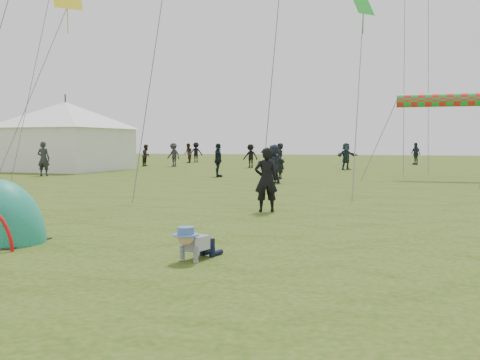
# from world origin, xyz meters

# --- Properties ---
(ground) EXTENTS (140.00, 140.00, 0.00)m
(ground) POSITION_xyz_m (0.00, 0.00, 0.00)
(ground) COLOR #25470A
(crawling_toddler) EXTENTS (0.66, 0.79, 0.52)m
(crawling_toddler) POSITION_xyz_m (1.04, 0.51, 0.26)
(crawling_toddler) COLOR black
(crawling_toddler) RESTS_ON ground
(standing_adult) EXTENTS (0.68, 0.57, 1.59)m
(standing_adult) POSITION_xyz_m (0.85, 6.11, 0.79)
(standing_adult) COLOR black
(standing_adult) RESTS_ON ground
(event_marquee) EXTENTS (7.12, 7.12, 4.52)m
(event_marquee) POSITION_xyz_m (-15.42, 22.24, 2.26)
(event_marquee) COLOR white
(event_marquee) RESTS_ON ground
(crowd_person_1) EXTENTS (0.61, 0.78, 1.58)m
(crowd_person_1) POSITION_xyz_m (-13.21, 28.93, 0.79)
(crowd_person_1) COLOR black
(crowd_person_1) RESTS_ON ground
(crowd_person_2) EXTENTS (0.92, 1.07, 1.72)m
(crowd_person_2) POSITION_xyz_m (5.82, 37.06, 0.86)
(crowd_person_2) COLOR #1F2E39
(crowd_person_2) RESTS_ON ground
(crowd_person_3) EXTENTS (1.22, 0.85, 1.74)m
(crowd_person_3) POSITION_xyz_m (-12.42, 37.25, 0.87)
(crowd_person_3) COLOR black
(crowd_person_3) RESTS_ON ground
(crowd_person_5) EXTENTS (1.23, 1.54, 1.64)m
(crowd_person_5) POSITION_xyz_m (-0.84, 15.07, 0.82)
(crowd_person_5) COLOR #262C3F
(crowd_person_5) RESTS_ON ground
(crowd_person_6) EXTENTS (0.70, 0.52, 1.76)m
(crowd_person_6) POSITION_xyz_m (-13.25, 16.92, 0.88)
(crowd_person_6) COLOR #25272B
(crowd_person_6) RESTS_ON ground
(crowd_person_7) EXTENTS (0.68, 0.85, 1.69)m
(crowd_person_7) POSITION_xyz_m (-17.92, 20.80, 0.84)
(crowd_person_7) COLOR #403329
(crowd_person_7) RESTS_ON ground
(crowd_person_8) EXTENTS (0.74, 1.06, 1.68)m
(crowd_person_8) POSITION_xyz_m (-4.40, 18.59, 0.84)
(crowd_person_8) COLOR black
(crowd_person_8) RESTS_ON ground
(crowd_person_9) EXTENTS (1.09, 0.70, 1.60)m
(crowd_person_9) POSITION_xyz_m (-5.32, 28.68, 0.80)
(crowd_person_9) COLOR black
(crowd_person_9) RESTS_ON ground
(crowd_person_11) EXTENTS (1.48, 1.46, 1.70)m
(crowd_person_11) POSITION_xyz_m (1.19, 27.65, 0.85)
(crowd_person_11) COLOR #24343A
(crowd_person_11) RESTS_ON ground
(crowd_person_12) EXTENTS (0.66, 0.74, 1.69)m
(crowd_person_12) POSITION_xyz_m (-1.19, 18.06, 0.84)
(crowd_person_12) COLOR black
(crowd_person_12) RESTS_ON ground
(crowd_person_13) EXTENTS (0.98, 1.02, 1.66)m
(crowd_person_13) POSITION_xyz_m (-12.50, 35.55, 0.83)
(crowd_person_13) COLOR #352620
(crowd_person_13) RESTS_ON ground
(crowd_person_14) EXTENTS (1.05, 0.77, 1.66)m
(crowd_person_14) POSITION_xyz_m (-19.11, 22.35, 0.83)
(crowd_person_14) COLOR #272F41
(crowd_person_14) RESTS_ON ground
(crowd_person_15) EXTENTS (1.23, 0.94, 1.68)m
(crowd_person_15) POSITION_xyz_m (-11.03, 28.81, 0.84)
(crowd_person_15) COLOR #29292D
(crowd_person_15) RESTS_ON ground
(crowd_person_16) EXTENTS (0.91, 0.80, 1.58)m
(crowd_person_16) POSITION_xyz_m (-20.54, 31.76, 0.79)
(crowd_person_16) COLOR black
(crowd_person_16) RESTS_ON ground
(rainbow_tube_kite) EXTENTS (5.58, 0.64, 0.64)m
(rainbow_tube_kite) POSITION_xyz_m (6.88, 19.75, 3.68)
(rainbow_tube_kite) COLOR red
(diamond_kite_3) EXTENTS (0.86, 0.86, 0.70)m
(diamond_kite_3) POSITION_xyz_m (2.75, 14.02, 6.78)
(diamond_kite_3) COLOR green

